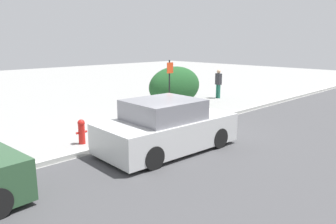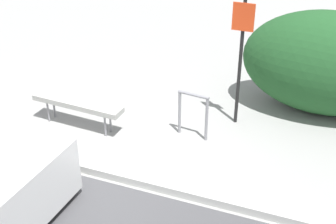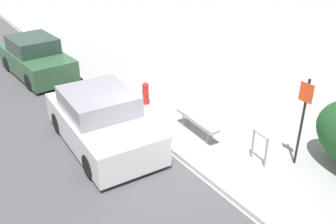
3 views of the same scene
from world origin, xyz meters
name	(u,v)px [view 1 (image 1 of 3)]	position (x,y,z in m)	size (l,w,h in m)	color
ground_plane	(173,131)	(0.00, 0.00, 0.00)	(60.00, 60.00, 0.00)	gray
road_strip	(324,171)	(0.00, -5.15, 0.00)	(60.00, 10.00, 0.01)	#424244
curb	(173,129)	(0.00, 0.00, 0.07)	(60.00, 0.20, 0.13)	#B7B7B2
bench	(142,116)	(-0.54, 1.09, 0.45)	(1.71, 0.41, 0.51)	gray
bike_rack	(172,105)	(1.44, 1.51, 0.50)	(0.55, 0.11, 0.83)	gray
sign_post	(170,81)	(2.01, 2.23, 1.38)	(0.36, 0.08, 2.30)	black
fire_hydrant	(82,131)	(-3.08, 0.91, 0.41)	(0.36, 0.22, 0.77)	red
shrub_hedge	(175,86)	(3.38, 3.24, 0.95)	(3.06, 1.66, 1.90)	#1E4C23
pedestrian	(218,83)	(6.61, 3.06, 0.84)	(0.28, 0.39, 1.57)	#267259
parked_car_near	(167,128)	(-1.64, -1.35, 0.67)	(4.12, 2.08, 1.49)	black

